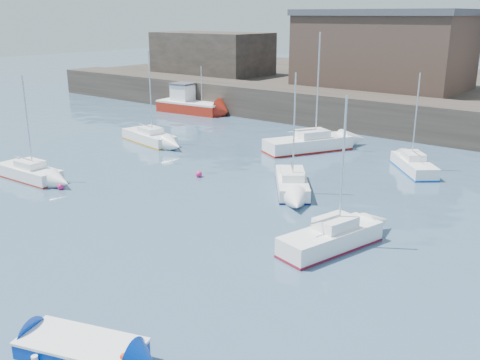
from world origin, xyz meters
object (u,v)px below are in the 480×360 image
Objects in this scene: blue_dinghy at (82,350)px; sailboat_b at (292,183)px; sailboat_a at (29,172)px; sailboat_e at (149,137)px; buoy_far at (199,177)px; fishing_boat at (189,104)px; buoy_mid at (298,256)px; sailboat_h at (308,143)px; sailboat_c at (331,238)px; buoy_near at (61,189)px; sailboat_f at (414,165)px.

sailboat_b is at bearing 102.69° from blue_dinghy.
sailboat_a is 0.90× the size of sailboat_e.
buoy_far is (-10.08, 16.21, -0.40)m from blue_dinghy.
blue_dinghy is 19.10m from buoy_far.
fishing_boat is (-26.69, 32.98, 0.54)m from blue_dinghy.
buoy_mid is (27.87, -22.80, -0.94)m from fishing_boat.
sailboat_c is at bearing -55.60° from sailboat_h.
buoy_far is (-11.26, 6.02, 0.00)m from buoy_mid.
sailboat_h is 10.43m from buoy_far.
sailboat_h is at bearing -19.45° from fishing_boat.
fishing_boat is at bearing 116.62° from buoy_near.
buoy_near is at bearing 147.94° from blue_dinghy.
sailboat_c reaches higher than buoy_far.
blue_dinghy is 27.69m from sailboat_h.
fishing_boat is at bearing 109.91° from sailboat_a.
blue_dinghy is at bearing -46.61° from sailboat_e.
buoy_mid is (15.98, 0.92, 0.00)m from buoy_near.
blue_dinghy is 10.03× the size of buoy_near.
buoy_far is at bearing -100.46° from sailboat_h.
sailboat_h is 18.42m from buoy_near.
fishing_boat is 14.08m from sailboat_e.
buoy_near reaches higher than buoy_mid.
sailboat_f reaches higher than buoy_far.
sailboat_h is (11.47, 5.66, 0.10)m from sailboat_e.
fishing_boat is 18.56× the size of buoy_near.
sailboat_e is at bearing 153.03° from buoy_mid.
sailboat_c is 0.78× the size of sailboat_h.
sailboat_e is 18.43× the size of buoy_mid.
sailboat_h reaches higher than buoy_far.
fishing_boat is at bearing 165.30° from sailboat_f.
sailboat_a is 16.53× the size of buoy_mid.
sailboat_f is at bearing 14.48° from sailboat_e.
sailboat_b reaches higher than sailboat_f.
sailboat_h is (-8.40, 0.53, 0.12)m from sailboat_f.
sailboat_h reaches higher than sailboat_b.
sailboat_h reaches higher than blue_dinghy.
sailboat_a reaches higher than sailboat_f.
sailboat_e is 20.52m from sailboat_f.
fishing_boat is 35.62m from sailboat_c.
sailboat_b is at bearing 30.70° from sailboat_a.
buoy_far is (16.61, -16.77, -0.94)m from fishing_boat.
buoy_mid is at bearing -28.15° from buoy_far.
sailboat_e reaches higher than buoy_near.
sailboat_e is (-1.57, 11.56, 0.01)m from sailboat_a.
sailboat_e is at bearing 97.75° from sailboat_a.
sailboat_c is 14.30m from sailboat_f.
sailboat_b is 1.08× the size of sailboat_f.
blue_dinghy is 0.63× the size of sailboat_a.
sailboat_h is at bearing 107.20° from blue_dinghy.
buoy_near is at bearing -132.04° from sailboat_f.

